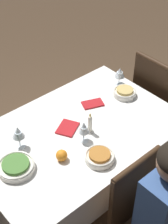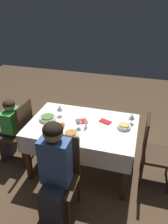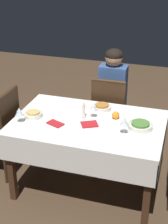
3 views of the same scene
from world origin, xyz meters
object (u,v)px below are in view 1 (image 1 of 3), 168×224
at_px(chair_north, 144,222).
at_px(bowl_west, 125,92).
at_px(napkin_spare_side, 67,128).
at_px(candle_centerpiece, 90,125).
at_px(wine_glass_north, 84,128).
at_px(orange_fruit, 62,155).
at_px(wine_glass_west, 120,73).
at_px(chair_west, 157,100).
at_px(wine_glass_east, 18,133).
at_px(bowl_north, 100,157).
at_px(bowl_east, 16,166).
at_px(dining_table, 76,141).
at_px(napkin_red_folded, 93,104).

bearing_deg(chair_north, bowl_west, 51.75).
bearing_deg(napkin_spare_side, candle_centerpiece, 126.75).
distance_m(wine_glass_north, orange_fruit, 0.22).
height_order(bowl_west, wine_glass_west, wine_glass_west).
bearing_deg(wine_glass_north, wine_glass_west, -155.02).
bearing_deg(candle_centerpiece, napkin_spare_side, -53.25).
bearing_deg(chair_north, chair_west, 35.81).
xyz_separation_m(chair_west, orange_fruit, (1.14, 0.16, 0.26)).
distance_m(chair_west, wine_glass_north, 1.00).
height_order(wine_glass_east, wine_glass_west, wine_glass_east).
xyz_separation_m(bowl_north, bowl_east, (0.42, -0.27, -0.00)).
relative_size(bowl_east, napkin_spare_side, 1.20).
distance_m(dining_table, bowl_north, 0.32).
relative_size(candle_centerpiece, napkin_red_folded, 0.91).
xyz_separation_m(bowl_east, wine_glass_west, (-1.08, -0.21, 0.07)).
bearing_deg(candle_centerpiece, chair_north, 79.19).
height_order(bowl_east, wine_glass_east, wine_glass_east).
bearing_deg(chair_west, wine_glass_east, 85.37).
bearing_deg(dining_table, wine_glass_east, -19.31).
distance_m(wine_glass_west, napkin_spare_side, 0.65).
distance_m(dining_table, napkin_red_folded, 0.32).
relative_size(dining_table, candle_centerpiece, 8.75).
relative_size(chair_north, napkin_red_folded, 5.47).
bearing_deg(chair_north, dining_table, 85.56).
xyz_separation_m(dining_table, wine_glass_north, (0.02, 0.10, 0.20)).
bearing_deg(candle_centerpiece, bowl_west, -164.81).
relative_size(chair_west, wine_glass_east, 5.82).
distance_m(dining_table, chair_north, 0.69).
relative_size(wine_glass_west, candle_centerpiece, 0.91).
bearing_deg(orange_fruit, chair_north, 107.88).
height_order(dining_table, chair_west, chair_west).
height_order(chair_west, orange_fruit, chair_west).
xyz_separation_m(bowl_north, wine_glass_west, (-0.66, -0.48, 0.07)).
distance_m(bowl_east, wine_glass_west, 1.10).
bearing_deg(chair_west, napkin_red_folded, 79.92).
distance_m(bowl_north, orange_fruit, 0.23).
relative_size(chair_west, wine_glass_north, 6.18).
relative_size(bowl_north, wine_glass_east, 1.11).
relative_size(chair_north, bowl_east, 4.26).
bearing_deg(orange_fruit, candle_centerpiece, -166.82).
relative_size(bowl_north, bowl_east, 0.81).
bearing_deg(chair_north, napkin_spare_side, 88.05).
height_order(chair_north, bowl_east, chair_north).
xyz_separation_m(chair_north, bowl_north, (0.00, -0.39, 0.25)).
bearing_deg(wine_glass_west, chair_west, 151.66).
xyz_separation_m(chair_north, napkin_spare_side, (-0.02, -0.73, 0.23)).
xyz_separation_m(bowl_west, wine_glass_west, (-0.07, -0.13, 0.07)).
distance_m(wine_glass_north, bowl_east, 0.47).
relative_size(orange_fruit, napkin_red_folded, 0.41).
height_order(chair_west, wine_glass_west, chair_west).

